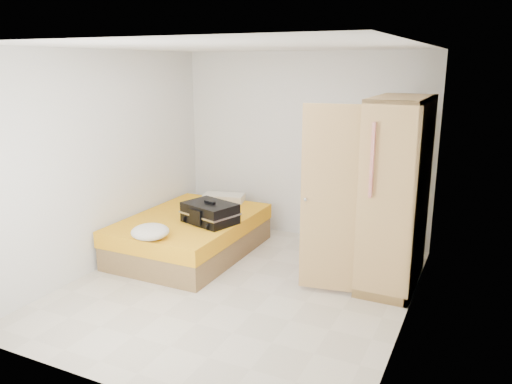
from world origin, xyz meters
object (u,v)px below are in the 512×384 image
at_px(suitcase, 210,213).
at_px(person, 335,211).
at_px(wardrobe, 390,198).
at_px(round_cushion, 150,232).
at_px(bed, 191,235).

bearing_deg(suitcase, person, 23.15).
relative_size(wardrobe, round_cushion, 4.84).
xyz_separation_m(bed, wardrobe, (2.50, 0.19, 0.75)).
height_order(wardrobe, suitcase, wardrobe).
height_order(bed, wardrobe, wardrobe).
bearing_deg(round_cushion, bed, 92.84).
bearing_deg(person, bed, 68.66).
bearing_deg(round_cushion, suitcase, 68.86).
bearing_deg(person, wardrobe, -101.98).
xyz_separation_m(suitcase, round_cushion, (-0.31, -0.80, -0.04)).
bearing_deg(person, round_cushion, 94.01).
relative_size(bed, round_cushion, 4.65).
bearing_deg(bed, wardrobe, 4.26).
relative_size(person, round_cushion, 3.75).
bearing_deg(bed, round_cushion, -87.16).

